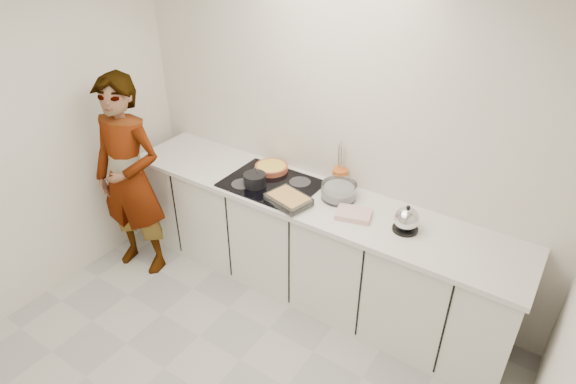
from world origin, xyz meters
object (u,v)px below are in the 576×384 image
Objects in this scene: baking_dish at (289,199)px; mixing_bowl at (339,192)px; saucepan at (255,180)px; kettle at (406,220)px; hob at (271,184)px; utensil_crock at (340,178)px; cook at (130,179)px; tart_dish at (271,167)px.

baking_dish is 0.39m from mixing_bowl.
kettle is at bearing 5.23° from saucepan.
saucepan reaches higher than hob.
mixing_bowl is 2.04× the size of utensil_crock.
cook is at bearing -151.78° from utensil_crock.
tart_dish is (-0.12, 0.17, 0.03)m from hob.
saucepan is at bearing -160.76° from mixing_bowl.
saucepan is at bearing -130.82° from hob.
tart_dish is 2.10× the size of utensil_crock.
kettle is at bearing 0.55° from hob.
tart_dish is 1.34× the size of kettle.
mixing_bowl is 1.72m from cook.
tart_dish is at bearing 26.32° from cook.
mixing_bowl is at bearing 19.24° from saucepan.
baking_dish is 1.38m from cook.
hob is 1.11m from kettle.
saucepan is 1.20m from kettle.
hob is 2.05× the size of baking_dish.
mixing_bowl is (0.62, 0.22, -0.01)m from saucepan.
kettle reaches higher than mixing_bowl.
kettle is 1.57× the size of utensil_crock.
kettle reaches higher than tart_dish.
kettle is (0.57, -0.11, 0.03)m from mixing_bowl.
baking_dish is at bearing 4.75° from cook.
cook reaches higher than mixing_bowl.
saucepan is (0.03, -0.27, 0.02)m from tart_dish.
baking_dish reaches higher than tart_dish.
saucepan reaches higher than tart_dish.
hob is at bearing -179.45° from kettle.
tart_dish is at bearing -169.08° from utensil_crock.
utensil_crock is at bearing 157.57° from kettle.
hob is 3.17× the size of kettle.
utensil_crock is (0.18, 0.45, 0.03)m from baking_dish.
utensil_crock is (0.57, 0.11, 0.03)m from tart_dish.
hob is at bearing 149.23° from baking_dish.
baking_dish is 0.20× the size of cook.
hob is at bearing -167.55° from mixing_bowl.
utensil_crock is at bearing 31.91° from hob.
kettle is at bearing 11.83° from baking_dish.
kettle is 0.13× the size of cook.
mixing_bowl reaches higher than baking_dish.
cook reaches higher than utensil_crock.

